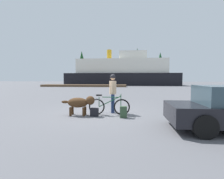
% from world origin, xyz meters
% --- Properties ---
extents(ground_plane, '(160.00, 160.00, 0.00)m').
position_xyz_m(ground_plane, '(0.00, 0.00, 0.00)').
color(ground_plane, slate).
extents(bicycle, '(1.78, 0.44, 0.90)m').
position_xyz_m(bicycle, '(0.38, -0.24, 0.38)').
color(bicycle, black).
rests_on(bicycle, ground_plane).
extents(person_cyclist, '(0.32, 0.53, 1.76)m').
position_xyz_m(person_cyclist, '(0.50, 0.31, 1.07)').
color(person_cyclist, navy).
rests_on(person_cyclist, ground_plane).
extents(dog, '(1.44, 0.49, 0.83)m').
position_xyz_m(dog, '(-0.81, -0.48, 0.55)').
color(dog, '#472D19').
rests_on(dog, ground_plane).
extents(backpack, '(0.29, 0.21, 0.46)m').
position_xyz_m(backpack, '(1.03, -0.71, 0.23)').
color(backpack, '#334C33').
rests_on(backpack, ground_plane).
extents(handbag_pannier, '(0.34, 0.22, 0.35)m').
position_xyz_m(handbag_pannier, '(-0.18, -0.60, 0.17)').
color(handbag_pannier, black).
rests_on(handbag_pannier, ground_plane).
extents(dock_pier, '(16.00, 2.57, 0.40)m').
position_xyz_m(dock_pier, '(-7.44, 24.77, 0.20)').
color(dock_pier, brown).
rests_on(dock_pier, ground_plane).
extents(ferry_boat, '(25.31, 8.70, 8.32)m').
position_xyz_m(ferry_boat, '(-0.56, 34.08, 2.89)').
color(ferry_boat, black).
rests_on(ferry_boat, ground_plane).
extents(pine_tree_far_left, '(3.87, 3.87, 10.32)m').
position_xyz_m(pine_tree_far_left, '(-14.24, 47.78, 6.18)').
color(pine_tree_far_left, '#4C331E').
rests_on(pine_tree_far_left, ground_plane).
extents(pine_tree_center, '(3.27, 3.27, 11.41)m').
position_xyz_m(pine_tree_center, '(3.51, 50.24, 7.03)').
color(pine_tree_center, '#4C331E').
rests_on(pine_tree_center, ground_plane).
extents(pine_tree_far_right, '(3.97, 3.97, 9.61)m').
position_xyz_m(pine_tree_far_right, '(10.45, 48.07, 5.83)').
color(pine_tree_far_right, '#4C331E').
rests_on(pine_tree_far_right, ground_plane).
extents(pine_tree_mid_back, '(4.29, 4.29, 11.41)m').
position_xyz_m(pine_tree_mid_back, '(-0.36, 53.24, 6.91)').
color(pine_tree_mid_back, '#4C331E').
rests_on(pine_tree_mid_back, ground_plane).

